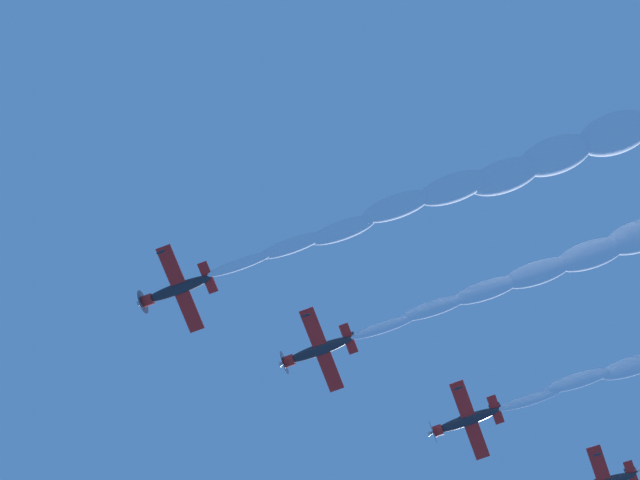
% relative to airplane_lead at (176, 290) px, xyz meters
% --- Properties ---
extents(airplane_lead, '(7.21, 7.60, 2.66)m').
position_rel_airplane_lead_xyz_m(airplane_lead, '(0.00, 0.00, 0.00)').
color(airplane_lead, '#232328').
extents(airplane_left_wingman, '(7.21, 7.60, 2.74)m').
position_rel_airplane_lead_xyz_m(airplane_left_wingman, '(-2.63, -13.74, -0.19)').
color(airplane_left_wingman, '#232328').
extents(airplane_right_wingman, '(7.20, 7.61, 2.71)m').
position_rel_airplane_lead_xyz_m(airplane_right_wingman, '(-4.71, -29.69, 0.30)').
color(airplane_right_wingman, '#232328').
extents(smoke_trail_lead, '(34.94, 24.49, 3.74)m').
position_rel_airplane_lead_xyz_m(smoke_trail_lead, '(-25.47, -16.83, 0.62)').
color(smoke_trail_lead, white).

